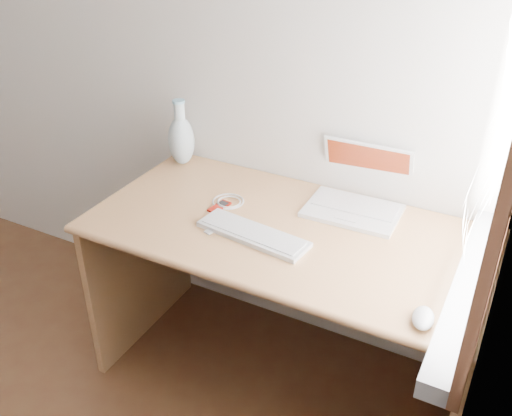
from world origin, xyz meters
The scene contains 9 objects.
back_wall centered at (0.00, 1.75, 1.30)m, with size 3.50×0.04×2.60m, color silver.
desk centered at (1.03, 1.47, 0.55)m, with size 1.46×0.73×0.77m.
laptop centered at (1.21, 1.64, 0.83)m, with size 0.36×0.30×0.24m.
external_keyboard centered at (0.95, 1.27, 0.78)m, with size 0.43×0.18×0.02m.
mouse centered at (1.60, 1.09, 0.79)m, with size 0.06×0.10×0.04m, color silver.
ipod centered at (0.74, 1.39, 0.78)m, with size 0.06×0.10×0.01m.
cable_coil centered at (0.75, 1.44, 0.78)m, with size 0.13×0.13×0.01m, color silver.
remote centered at (0.80, 1.24, 0.77)m, with size 0.03×0.07×0.01m, color silver.
vase centered at (0.39, 1.65, 0.89)m, with size 0.12×0.12×0.30m.
Camera 1 is at (1.75, -0.24, 1.89)m, focal length 40.00 mm.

